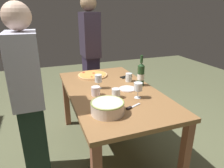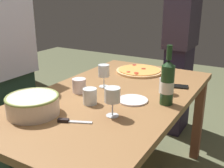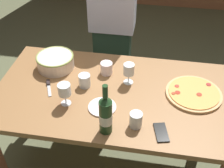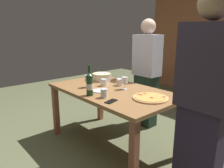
# 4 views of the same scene
# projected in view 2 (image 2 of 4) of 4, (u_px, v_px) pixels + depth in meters

# --- Properties ---
(dining_table) EXTENTS (1.60, 0.90, 0.75)m
(dining_table) POSITION_uv_depth(u_px,v_px,m) (112.00, 108.00, 1.74)
(dining_table) COLOR olive
(dining_table) RESTS_ON ground
(pizza) EXTENTS (0.37, 0.37, 0.03)m
(pizza) POSITION_uv_depth(u_px,v_px,m) (139.00, 71.00, 2.18)
(pizza) COLOR #E1AF74
(pizza) RESTS_ON dining_table
(serving_bowl) EXTENTS (0.28, 0.28, 0.10)m
(serving_bowl) POSITION_uv_depth(u_px,v_px,m) (33.00, 104.00, 1.42)
(serving_bowl) COLOR beige
(serving_bowl) RESTS_ON dining_table
(wine_bottle) EXTENTS (0.08, 0.08, 0.34)m
(wine_bottle) POSITION_uv_depth(u_px,v_px,m) (167.00, 82.00, 1.52)
(wine_bottle) COLOR #203E1F
(wine_bottle) RESTS_ON dining_table
(wine_glass_near_pizza) EXTENTS (0.08, 0.08, 0.15)m
(wine_glass_near_pizza) POSITION_uv_depth(u_px,v_px,m) (104.00, 71.00, 1.81)
(wine_glass_near_pizza) COLOR white
(wine_glass_near_pizza) RESTS_ON dining_table
(wine_glass_by_bottle) EXTENTS (0.08, 0.08, 0.16)m
(wine_glass_by_bottle) POSITION_uv_depth(u_px,v_px,m) (112.00, 96.00, 1.38)
(wine_glass_by_bottle) COLOR white
(wine_glass_by_bottle) RESTS_ON dining_table
(cup_amber) EXTENTS (0.08, 0.08, 0.10)m
(cup_amber) POSITION_uv_depth(u_px,v_px,m) (165.00, 86.00, 1.72)
(cup_amber) COLOR white
(cup_amber) RESTS_ON dining_table
(cup_ceramic) EXTENTS (0.08, 0.08, 0.09)m
(cup_ceramic) POSITION_uv_depth(u_px,v_px,m) (90.00, 96.00, 1.55)
(cup_ceramic) COLOR white
(cup_ceramic) RESTS_ON dining_table
(cup_spare) EXTENTS (0.09, 0.09, 0.09)m
(cup_spare) POSITION_uv_depth(u_px,v_px,m) (79.00, 86.00, 1.73)
(cup_spare) COLOR silver
(cup_spare) RESTS_ON dining_table
(side_plate) EXTENTS (0.18, 0.18, 0.01)m
(side_plate) POSITION_uv_depth(u_px,v_px,m) (133.00, 100.00, 1.60)
(side_plate) COLOR white
(side_plate) RESTS_ON dining_table
(cell_phone) EXTENTS (0.10, 0.16, 0.01)m
(cell_phone) POSITION_uv_depth(u_px,v_px,m) (177.00, 86.00, 1.84)
(cell_phone) COLOR black
(cell_phone) RESTS_ON dining_table
(pizza_knife) EXTENTS (0.09, 0.17, 0.02)m
(pizza_knife) POSITION_uv_depth(u_px,v_px,m) (70.00, 121.00, 1.34)
(pizza_knife) COLOR silver
(pizza_knife) RESTS_ON dining_table
(person_host) EXTENTS (0.41, 0.24, 1.75)m
(person_host) POSITION_uv_depth(u_px,v_px,m) (181.00, 43.00, 2.59)
(person_host) COLOR #2B2239
(person_host) RESTS_ON ground
(person_guest_left) EXTENTS (0.38, 0.24, 1.61)m
(person_guest_left) POSITION_uv_depth(u_px,v_px,m) (7.00, 71.00, 1.97)
(person_guest_left) COLOR #1D3226
(person_guest_left) RESTS_ON ground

